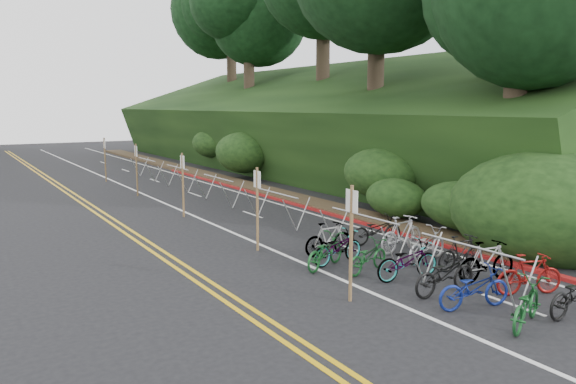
# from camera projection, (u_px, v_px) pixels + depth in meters

# --- Properties ---
(ground) EXTENTS (120.00, 120.00, 0.00)m
(ground) POSITION_uv_depth(u_px,v_px,m) (343.00, 304.00, 12.29)
(ground) COLOR black
(ground) RESTS_ON ground
(road_markings) EXTENTS (7.47, 80.00, 0.01)m
(road_markings) POSITION_uv_depth(u_px,v_px,m) (194.00, 221.00, 21.11)
(road_markings) COLOR gold
(road_markings) RESTS_ON ground
(red_curb) EXTENTS (0.25, 28.00, 0.10)m
(red_curb) POSITION_uv_depth(u_px,v_px,m) (283.00, 200.00, 25.33)
(red_curb) COLOR maroon
(red_curb) RESTS_ON ground
(embankment) EXTENTS (14.30, 48.14, 9.11)m
(embankment) POSITION_uv_depth(u_px,v_px,m) (324.00, 134.00, 34.63)
(embankment) COLOR black
(embankment) RESTS_ON ground
(bike_rack_front) EXTENTS (1.18, 2.83, 1.24)m
(bike_rack_front) POSITION_uv_depth(u_px,v_px,m) (468.00, 260.00, 12.49)
(bike_rack_front) COLOR #9E9FA0
(bike_rack_front) RESTS_ON ground
(bike_racks_rest) EXTENTS (1.14, 23.00, 1.17)m
(bike_racks_rest) POSITION_uv_depth(u_px,v_px,m) (218.00, 185.00, 24.65)
(bike_racks_rest) COLOR #9E9FA0
(bike_racks_rest) RESTS_ON ground
(signpost_near) EXTENTS (0.08, 0.40, 2.60)m
(signpost_near) POSITION_uv_depth(u_px,v_px,m) (351.00, 236.00, 12.24)
(signpost_near) COLOR brown
(signpost_near) RESTS_ON ground
(signposts_rest) EXTENTS (0.08, 18.40, 2.50)m
(signposts_rest) POSITION_uv_depth(u_px,v_px,m) (157.00, 173.00, 24.15)
(signposts_rest) COLOR brown
(signposts_rest) RESTS_ON ground
(bike_front) EXTENTS (1.27, 1.83, 0.91)m
(bike_front) POSITION_uv_depth(u_px,v_px,m) (325.00, 251.00, 14.93)
(bike_front) COLOR #144C1E
(bike_front) RESTS_ON ground
(bike_valet) EXTENTS (3.21, 8.59, 1.10)m
(bike_valet) POSITION_uv_depth(u_px,v_px,m) (432.00, 259.00, 14.10)
(bike_valet) COLOR #144C1E
(bike_valet) RESTS_ON ground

